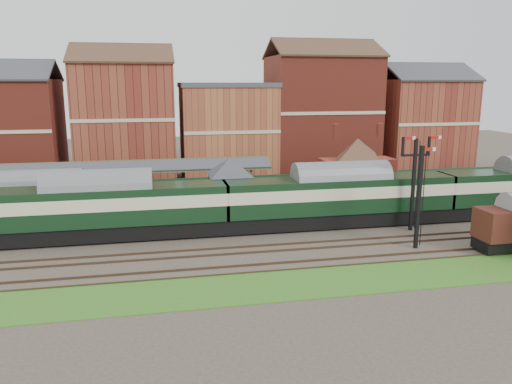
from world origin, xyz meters
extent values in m
plane|color=#473D33|center=(0.00, 0.00, 0.00)|extent=(160.00, 160.00, 0.00)
cube|color=#2D6619|center=(0.00, 16.00, 0.03)|extent=(90.00, 4.50, 0.06)
cube|color=#2D6619|center=(0.00, -12.00, 0.03)|extent=(90.00, 5.00, 0.06)
cube|color=#193823|center=(0.00, 18.00, 0.75)|extent=(90.00, 0.12, 1.50)
cube|color=#2D2D2D|center=(-5.00, 9.75, 0.50)|extent=(55.00, 3.40, 1.00)
cube|color=#5D7351|center=(-3.00, 3.25, 1.20)|extent=(3.40, 3.20, 2.40)
cube|color=#4E5535|center=(-3.00, 3.25, 3.40)|extent=(3.60, 3.40, 2.00)
pyramid|color=#383A3F|center=(-3.00, 3.25, 5.20)|extent=(5.40, 5.40, 1.60)
cube|color=maroon|center=(5.00, 3.25, 1.10)|extent=(3.00, 2.40, 2.20)
cube|color=#4C3323|center=(5.00, 2.60, 2.55)|extent=(3.20, 1.34, 0.79)
cube|color=#4C3323|center=(5.00, 3.90, 2.55)|extent=(3.20, 1.34, 0.79)
cube|color=#983426|center=(12.00, 9.75, 2.75)|extent=(8.00, 3.00, 3.50)
pyramid|color=#4C3323|center=(12.00, 9.75, 5.60)|extent=(8.10, 8.10, 2.20)
cube|color=#983426|center=(9.50, 9.75, 6.10)|extent=(0.60, 0.60, 1.60)
cube|color=#983426|center=(14.50, 9.75, 6.10)|extent=(0.60, 0.60, 1.60)
cube|color=#4E5535|center=(-22.00, 8.45, 2.70)|extent=(0.22, 0.22, 3.40)
cube|color=#4E5535|center=(0.00, 11.05, 2.70)|extent=(0.22, 0.22, 3.40)
cube|color=#383A3F|center=(-11.00, 8.80, 4.60)|extent=(26.00, 1.99, 0.90)
cube|color=#383A3F|center=(-11.00, 10.70, 4.60)|extent=(26.00, 1.99, 0.90)
cube|color=#4E5535|center=(-11.00, 9.75, 4.98)|extent=(26.00, 0.20, 0.20)
cube|color=black|center=(12.00, -2.50, 4.00)|extent=(0.25, 0.25, 8.00)
cube|color=black|center=(12.00, -2.50, 6.60)|extent=(2.60, 0.18, 0.18)
cube|color=#B2140F|center=(11.35, -2.50, 8.05)|extent=(1.10, 0.08, 0.25)
cube|color=#B2140F|center=(13.75, -2.50, 8.05)|extent=(1.10, 0.08, 0.25)
cube|color=black|center=(10.00, -7.00, 4.00)|extent=(0.25, 0.25, 8.00)
cube|color=#B2140F|center=(10.55, -7.00, 7.70)|extent=(1.10, 0.08, 0.25)
cube|color=maroon|center=(-13.00, 25.00, 7.50)|extent=(12.00, 10.00, 15.00)
cube|color=#A65C35|center=(0.00, 25.00, 6.00)|extent=(12.00, 10.00, 12.00)
cube|color=#983426|center=(13.00, 25.00, 8.00)|extent=(14.00, 10.00, 16.00)
cube|color=maroon|center=(28.00, 25.00, 6.50)|extent=(12.00, 10.00, 13.00)
cube|color=black|center=(-14.13, 0.00, 0.79)|extent=(20.52, 2.87, 1.25)
cube|color=black|center=(-14.13, 0.00, 2.90)|extent=(20.52, 3.19, 2.96)
cube|color=beige|center=(-14.13, 0.00, 3.25)|extent=(20.54, 3.23, 1.03)
cube|color=slate|center=(-14.13, 0.00, 4.55)|extent=(20.52, 3.19, 0.68)
cube|color=black|center=(6.39, 0.00, 0.79)|extent=(20.52, 2.87, 1.25)
cube|color=black|center=(6.39, 0.00, 2.90)|extent=(20.52, 3.19, 2.96)
cube|color=beige|center=(6.39, 0.00, 3.25)|extent=(20.54, 3.23, 1.03)
cube|color=slate|center=(6.39, 0.00, 4.55)|extent=(20.52, 3.19, 0.68)
cube|color=black|center=(-19.72, 6.50, 0.69)|extent=(17.30, 2.42, 1.06)
cube|color=black|center=(-19.72, 6.50, 2.47)|extent=(17.30, 2.69, 2.50)
cube|color=beige|center=(-19.72, 6.50, 2.77)|extent=(17.32, 2.73, 0.87)
cube|color=slate|center=(-19.72, 6.50, 3.86)|extent=(17.30, 2.69, 0.58)
camera|label=1|loc=(-9.59, -40.71, 12.56)|focal=35.00mm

